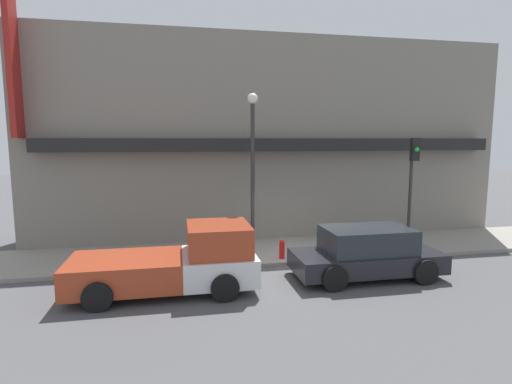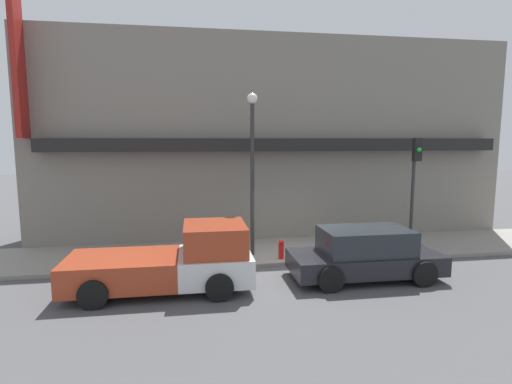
{
  "view_description": "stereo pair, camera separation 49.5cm",
  "coord_description": "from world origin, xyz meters",
  "px_view_note": "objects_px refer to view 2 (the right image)",
  "views": [
    {
      "loc": [
        -4.0,
        -12.38,
        4.15
      ],
      "look_at": [
        -1.3,
        1.33,
        2.33
      ],
      "focal_mm": 28.0,
      "sensor_mm": 36.0,
      "label": 1
    },
    {
      "loc": [
        -3.51,
        -12.46,
        4.15
      ],
      "look_at": [
        -1.3,
        1.33,
        2.33
      ],
      "focal_mm": 28.0,
      "sensor_mm": 36.0,
      "label": 2
    }
  ],
  "objects_px": {
    "fire_hydrant": "(281,249)",
    "street_lamp": "(252,156)",
    "traffic_light": "(415,175)",
    "pickup_truck": "(174,261)",
    "parked_car": "(365,254)"
  },
  "relations": [
    {
      "from": "fire_hydrant",
      "to": "traffic_light",
      "type": "relative_size",
      "value": 0.16
    },
    {
      "from": "parked_car",
      "to": "street_lamp",
      "type": "relative_size",
      "value": 0.8
    },
    {
      "from": "pickup_truck",
      "to": "street_lamp",
      "type": "relative_size",
      "value": 0.9
    },
    {
      "from": "pickup_truck",
      "to": "parked_car",
      "type": "bearing_deg",
      "value": 0.54
    },
    {
      "from": "fire_hydrant",
      "to": "street_lamp",
      "type": "height_order",
      "value": "street_lamp"
    },
    {
      "from": "pickup_truck",
      "to": "street_lamp",
      "type": "height_order",
      "value": "street_lamp"
    },
    {
      "from": "parked_car",
      "to": "traffic_light",
      "type": "relative_size",
      "value": 1.09
    },
    {
      "from": "pickup_truck",
      "to": "parked_car",
      "type": "relative_size",
      "value": 1.12
    },
    {
      "from": "street_lamp",
      "to": "fire_hydrant",
      "type": "bearing_deg",
      "value": -35.96
    },
    {
      "from": "street_lamp",
      "to": "traffic_light",
      "type": "bearing_deg",
      "value": -5.74
    },
    {
      "from": "parked_car",
      "to": "street_lamp",
      "type": "distance_m",
      "value": 4.91
    },
    {
      "from": "pickup_truck",
      "to": "traffic_light",
      "type": "bearing_deg",
      "value": 14.13
    },
    {
      "from": "pickup_truck",
      "to": "fire_hydrant",
      "type": "relative_size",
      "value": 7.52
    },
    {
      "from": "pickup_truck",
      "to": "traffic_light",
      "type": "xyz_separation_m",
      "value": [
        8.32,
        2.01,
        2.12
      ]
    },
    {
      "from": "parked_car",
      "to": "pickup_truck",
      "type": "bearing_deg",
      "value": -179.33
    }
  ]
}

